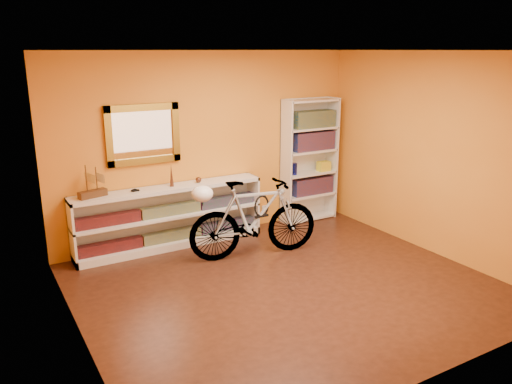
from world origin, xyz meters
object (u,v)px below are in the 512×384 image
console_unit (171,217)px  helmet (202,194)px  bookcase (309,161)px  bicycle (254,218)px

console_unit → helmet: bearing=-77.8°
console_unit → bookcase: bearing=0.6°
helmet → bookcase: bearing=19.1°
console_unit → bookcase: 2.37m
helmet → console_unit: bearing=102.2°
bookcase → helmet: bearing=-160.9°
bicycle → helmet: (-0.66, 0.13, 0.39)m
console_unit → bicycle: 1.18m
bookcase → console_unit: bearing=-179.4°
bookcase → bicycle: (-1.50, -0.87, -0.43)m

